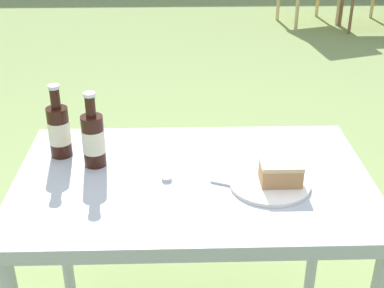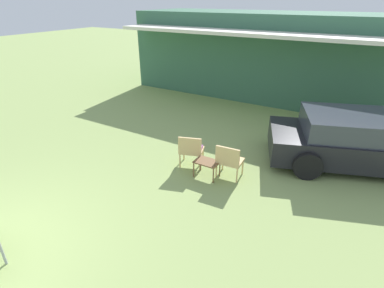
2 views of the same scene
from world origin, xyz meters
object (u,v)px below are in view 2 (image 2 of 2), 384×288
Objects in this scene: wicker_chair_cushioned at (191,149)px; wicker_chair_plain at (229,159)px; parked_car at (358,141)px; garden_side_table at (207,163)px.

wicker_chair_plain is (1.00, -0.02, 0.00)m from wicker_chair_cushioned.
parked_car is 5.58× the size of wicker_chair_cushioned.
wicker_chair_cushioned is 1.48× the size of garden_side_table.
parked_car is at bearing -166.26° from wicker_chair_cushioned.
wicker_chair_plain reaches higher than garden_side_table.
garden_side_table is at bearing 21.71° from wicker_chair_plain.
wicker_chair_plain is at bearing 160.28° from wicker_chair_cushioned.
parked_car is 4.02m from wicker_chair_cushioned.
parked_car is 8.27× the size of garden_side_table.
wicker_chair_cushioned is 1.00× the size of wicker_chair_plain.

